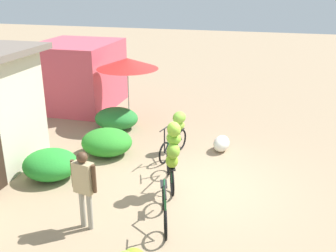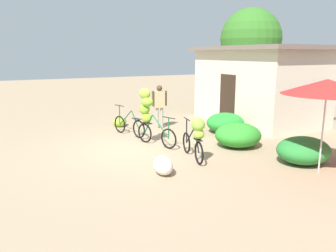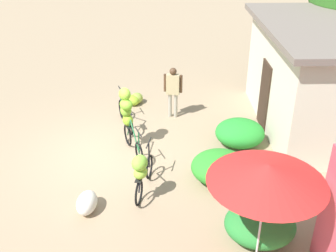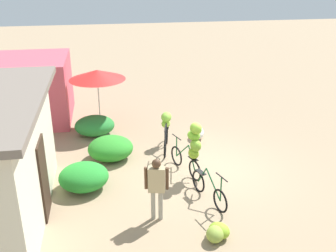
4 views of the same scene
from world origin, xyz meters
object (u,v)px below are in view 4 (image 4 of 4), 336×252
bicycle_leftmost (209,190)px  person_vendor (157,183)px  bicycle_near_pile (193,145)px  bicycle_center_loaded (166,127)px  shop_pink (33,89)px  market_umbrella (97,75)px  banana_pile_on_ground (217,232)px  produce_sack (198,133)px

bicycle_leftmost → person_vendor: person_vendor is taller
bicycle_near_pile → bicycle_center_loaded: bearing=11.1°
shop_pink → bicycle_center_loaded: size_ratio=1.98×
shop_pink → market_umbrella: 2.98m
banana_pile_on_ground → shop_pink: bearing=31.5°
shop_pink → person_vendor: shop_pink is taller
shop_pink → produce_sack: shop_pink is taller
shop_pink → bicycle_center_loaded: 5.83m
bicycle_center_loaded → bicycle_leftmost: bearing=-170.3°
bicycle_center_loaded → banana_pile_on_ground: bicycle_center_loaded is taller
bicycle_center_loaded → banana_pile_on_ground: 5.03m
bicycle_center_loaded → banana_pile_on_ground: size_ratio=2.13×
market_umbrella → bicycle_center_loaded: market_umbrella is taller
shop_pink → market_umbrella: size_ratio=1.43×
person_vendor → market_umbrella: bearing=12.4°
shop_pink → bicycle_leftmost: 8.71m
shop_pink → banana_pile_on_ground: bearing=-148.5°
market_umbrella → bicycle_leftmost: bearing=-153.2°
bicycle_center_loaded → produce_sack: bearing=-68.7°
market_umbrella → banana_pile_on_ground: 7.73m
market_umbrella → bicycle_center_loaded: (-2.05, -2.19, -1.33)m
market_umbrella → person_vendor: bearing=-167.6°
produce_sack → bicycle_near_pile: bearing=163.5°
market_umbrella → bicycle_center_loaded: bearing=-133.1°
bicycle_leftmost → bicycle_near_pile: (1.30, 0.17, 0.68)m
shop_pink → banana_pile_on_ground: shop_pink is taller
bicycle_near_pile → bicycle_center_loaded: (2.16, 0.42, -0.30)m
person_vendor → bicycle_center_loaded: bearing=-12.0°
bicycle_near_pile → banana_pile_on_ground: 2.95m
bicycle_center_loaded → person_vendor: size_ratio=0.99×
banana_pile_on_ground → bicycle_center_loaded: bearing=4.6°
bicycle_near_pile → banana_pile_on_ground: bearing=179.5°
bicycle_near_pile → bicycle_leftmost: bearing=-172.5°
shop_pink → banana_pile_on_ground: 9.86m
bicycle_near_pile → produce_sack: bicycle_near_pile is taller
bicycle_leftmost → person_vendor: 1.69m
bicycle_near_pile → person_vendor: (-1.86, 1.28, -0.02)m
market_umbrella → shop_pink: bearing=62.3°
produce_sack → shop_pink: bearing=63.9°
bicycle_near_pile → bicycle_center_loaded: size_ratio=1.08×
banana_pile_on_ground → person_vendor: bearing=52.4°
bicycle_center_loaded → person_vendor: bearing=168.0°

